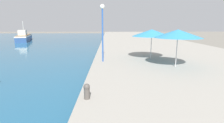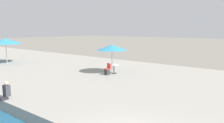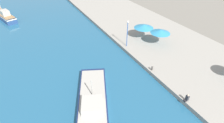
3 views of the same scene
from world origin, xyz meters
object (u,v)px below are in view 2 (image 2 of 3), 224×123
Objects in this scene: cafe_chair_left at (107,71)px; cafe_umbrella_pink at (112,47)px; person_at_quay at (6,91)px; cafe_table at (114,67)px; cafe_umbrella_white at (5,41)px.

cafe_umbrella_pink is at bearing -77.90° from cafe_chair_left.
cafe_umbrella_pink is 2.56× the size of person_at_quay.
person_at_quay is at bearing 97.79° from cafe_chair_left.
cafe_table is 0.75m from cafe_chair_left.
cafe_table is 0.88× the size of cafe_chair_left.
cafe_table is at bearing -90.00° from cafe_chair_left.
cafe_chair_left is (2.13, -12.12, -2.06)m from cafe_umbrella_white.
cafe_umbrella_pink reaches higher than cafe_table.
cafe_umbrella_white is 4.17× the size of cafe_table.
cafe_umbrella_pink is 8.85m from person_at_quay.
person_at_quay reaches higher than cafe_table.
cafe_umbrella_white is 12.47m from cafe_chair_left.
cafe_umbrella_white is 13.41m from person_at_quay.
cafe_umbrella_pink reaches higher than cafe_chair_left.
cafe_umbrella_white reaches higher than cafe_umbrella_pink.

